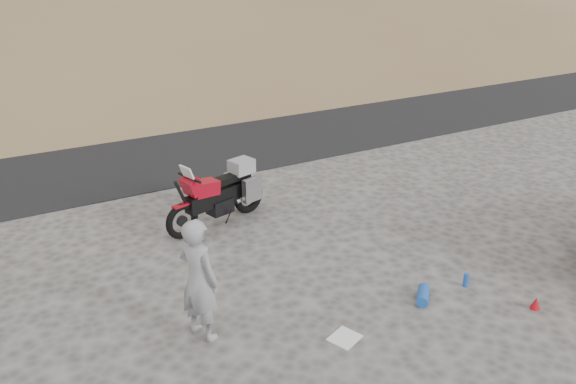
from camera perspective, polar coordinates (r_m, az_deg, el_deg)
name	(u,v)px	position (r m, az deg, el deg)	size (l,w,h in m)	color
ground	(264,320)	(8.47, -2.49, -12.86)	(140.00, 140.00, 0.00)	#484642
road	(115,149)	(16.23, -17.21, 4.17)	(120.00, 7.00, 0.05)	black
motorcycle	(221,194)	(11.10, -6.81, -0.23)	(2.34, 1.07, 1.42)	black
man	(203,335)	(8.28, -8.65, -14.13)	(0.66, 0.43, 1.81)	gray
gear_white_cloth	(345,338)	(8.16, 5.78, -14.52)	(0.41, 0.36, 0.01)	white
gear_blue_mat	(423,295)	(9.08, 13.56, -10.15)	(0.18, 0.18, 0.45)	#1C50A9
gear_bottle	(466,280)	(9.60, 17.63, -8.52)	(0.08, 0.08, 0.23)	#1C50A9
gear_funnel	(536,303)	(9.42, 23.86, -10.28)	(0.15, 0.15, 0.20)	#AC0B13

